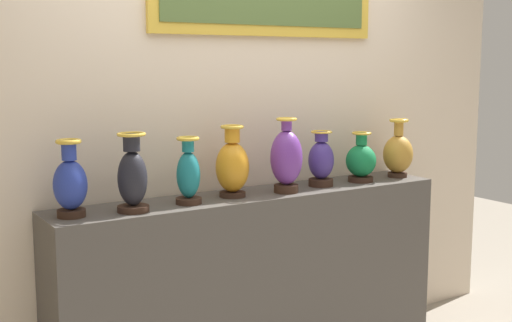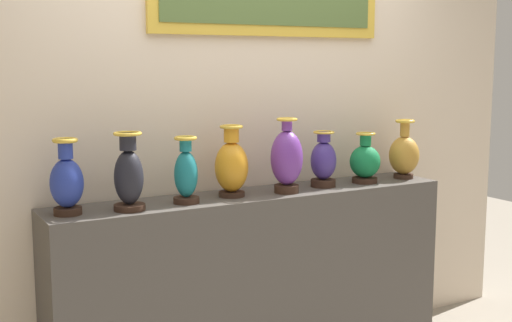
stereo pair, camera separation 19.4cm
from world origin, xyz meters
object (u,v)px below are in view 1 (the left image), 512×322
vase_violet (286,159)px  vase_ochre (398,153)px  vase_onyx (132,177)px  vase_emerald (361,161)px  vase_teal (188,174)px  vase_cobalt (70,184)px  vase_indigo (321,161)px  vase_amber (232,166)px

vase_violet → vase_ochre: bearing=2.7°
vase_onyx → vase_violet: size_ratio=0.93×
vase_emerald → vase_ochre: 0.31m
vase_teal → vase_onyx: bearing=-176.2°
vase_cobalt → vase_teal: bearing=-2.8°
vase_indigo → vase_onyx: bearing=-177.2°
vase_cobalt → vase_indigo: vase_cobalt is taller
vase_violet → vase_teal: bearing=178.6°
vase_amber → vase_ochre: (1.19, -0.01, -0.02)m
vase_cobalt → vase_amber: (0.87, 0.01, 0.01)m
vase_indigo → vase_ochre: (0.59, -0.01, 0.01)m
vase_teal → vase_ochre: size_ratio=0.94×
vase_teal → vase_emerald: bearing=1.1°
vase_indigo → vase_emerald: vase_indigo is taller
vase_onyx → vase_violet: bearing=0.4°
vase_cobalt → vase_teal: size_ratio=1.06×
vase_cobalt → vase_teal: (0.59, -0.03, -0.01)m
vase_onyx → vase_ochre: (1.77, 0.05, -0.02)m
vase_teal → vase_violet: 0.59m
vase_onyx → vase_teal: bearing=3.8°
vase_violet → vase_cobalt: bearing=177.9°
vase_onyx → vase_indigo: 1.18m
vase_cobalt → vase_teal: 0.59m
vase_cobalt → vase_emerald: vase_cobalt is taller
vase_violet → vase_emerald: (0.57, 0.04, -0.06)m
vase_emerald → vase_indigo: bearing=177.1°
vase_amber → vase_indigo: 0.59m
vase_teal → vase_ochre: (1.47, 0.03, -0.00)m
vase_indigo → vase_violet: bearing=-169.6°
vase_onyx → vase_ochre: size_ratio=1.05×
vase_onyx → vase_amber: (0.59, 0.06, -0.00)m
vase_teal → vase_amber: bearing=7.8°
vase_teal → vase_indigo: 0.87m
vase_emerald → vase_ochre: (0.31, 0.00, 0.02)m
vase_amber → vase_ochre: vase_amber is taller
vase_cobalt → vase_ochre: size_ratio=1.00×
vase_violet → vase_emerald: size_ratio=1.38×
vase_emerald → vase_cobalt: bearing=179.8°
vase_violet → vase_emerald: vase_violet is taller
vase_cobalt → vase_violet: bearing=-2.1°
vase_cobalt → vase_amber: size_ratio=0.95×
vase_cobalt → vase_onyx: size_ratio=0.95×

